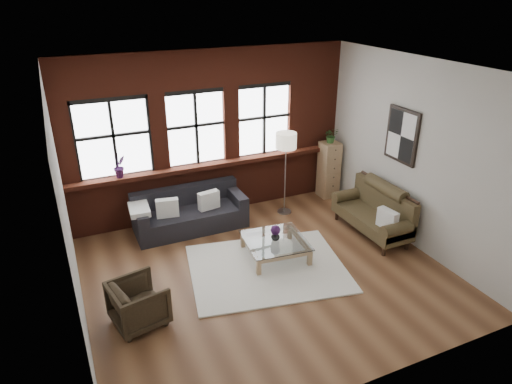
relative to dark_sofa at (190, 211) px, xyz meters
name	(u,v)px	position (x,y,z in m)	size (l,w,h in m)	color
floor	(266,272)	(0.67, -1.90, -0.37)	(5.50, 5.50, 0.00)	brown
ceiling	(268,69)	(0.67, -1.90, 2.83)	(5.50, 5.50, 0.00)	white
wall_back	(211,134)	(0.67, 0.60, 1.23)	(5.50, 5.50, 0.00)	#B9B7AC
wall_front	(373,269)	(0.67, -4.40, 1.23)	(5.50, 5.50, 0.00)	#B9B7AC
wall_left	(66,217)	(-2.08, -1.90, 1.23)	(5.00, 5.00, 0.00)	#B9B7AC
wall_right	(414,154)	(3.42, -1.90, 1.23)	(5.00, 5.00, 0.00)	#B9B7AC
brick_backwall	(212,135)	(0.67, 0.54, 1.23)	(5.50, 0.12, 3.20)	#5E2316
sill_ledge	(214,164)	(0.67, 0.45, 0.67)	(5.50, 0.30, 0.08)	#5E2316
window_left	(113,139)	(-1.13, 0.55, 1.38)	(1.38, 0.10, 1.50)	black
window_mid	(196,129)	(0.37, 0.55, 1.38)	(1.38, 0.10, 1.50)	black
window_right	(264,121)	(1.77, 0.55, 1.38)	(1.38, 0.10, 1.50)	black
wall_poster	(402,136)	(3.39, -1.60, 1.48)	(0.05, 0.74, 0.94)	black
shag_rug	(267,268)	(0.73, -1.82, -0.36)	(2.46, 1.94, 0.03)	silver
dark_sofa	(190,211)	(0.00, 0.00, 0.00)	(2.06, 0.83, 0.74)	black
pillow_a	(167,208)	(-0.44, -0.10, 0.19)	(0.40, 0.14, 0.34)	white
pillow_b	(209,200)	(0.34, -0.10, 0.19)	(0.40, 0.14, 0.34)	white
vintage_settee	(372,212)	(2.97, -1.56, 0.08)	(0.75, 1.68, 0.90)	#3F341D
pillow_settee	(387,219)	(2.89, -2.07, 0.19)	(0.14, 0.38, 0.34)	white
armchair	(139,303)	(-1.40, -2.27, -0.06)	(0.67, 0.69, 0.63)	black
coffee_table	(275,248)	(1.01, -1.55, -0.21)	(1.00, 1.00, 0.34)	#A48159
vase	(275,236)	(1.01, -1.55, 0.03)	(0.15, 0.15, 0.15)	#B2B2B2
flowers	(276,230)	(1.01, -1.55, 0.14)	(0.17, 0.17, 0.17)	#3D1848
drawer_chest	(329,170)	(3.15, 0.20, 0.23)	(0.37, 0.37, 1.21)	#A48159
potted_plant_top	(331,135)	(3.15, 0.20, 1.00)	(0.29, 0.25, 0.32)	#2D5923
floor_lamp	(285,170)	(1.92, -0.13, 0.54)	(0.40, 0.40, 1.82)	#A5A5A8
sill_plant	(120,167)	(-1.10, 0.42, 0.91)	(0.22, 0.18, 0.40)	#3D1848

